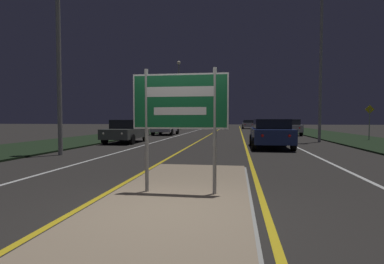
# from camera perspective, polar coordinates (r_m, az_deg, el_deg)

# --- Properties ---
(ground_plane) EXTENTS (160.00, 160.00, 0.00)m
(ground_plane) POSITION_cam_1_polar(r_m,az_deg,el_deg) (4.95, -4.35, -15.07)
(ground_plane) COLOR #282623
(median_island) EXTENTS (2.68, 7.04, 0.10)m
(median_island) POSITION_cam_1_polar(r_m,az_deg,el_deg) (5.81, -2.26, -11.99)
(median_island) COLOR #999993
(median_island) RESTS_ON ground_plane
(verge_left) EXTENTS (5.00, 100.00, 0.08)m
(verge_left) POSITION_cam_1_polar(r_m,az_deg,el_deg) (26.81, -14.61, -0.72)
(verge_left) COLOR black
(verge_left) RESTS_ON ground_plane
(verge_right) EXTENTS (5.00, 100.00, 0.08)m
(verge_right) POSITION_cam_1_polar(r_m,az_deg,el_deg) (26.05, 27.49, -1.01)
(verge_right) COLOR black
(verge_right) RESTS_ON ground_plane
(centre_line_yellow_left) EXTENTS (0.12, 70.00, 0.01)m
(centre_line_yellow_left) POSITION_cam_1_polar(r_m,az_deg,el_deg) (29.75, 3.60, -0.40)
(centre_line_yellow_left) COLOR gold
(centre_line_yellow_left) RESTS_ON ground_plane
(centre_line_yellow_right) EXTENTS (0.12, 70.00, 0.01)m
(centre_line_yellow_right) POSITION_cam_1_polar(r_m,az_deg,el_deg) (29.64, 9.49, -0.44)
(centre_line_yellow_right) COLOR gold
(centre_line_yellow_right) RESTS_ON ground_plane
(lane_line_white_left) EXTENTS (0.12, 70.00, 0.01)m
(lane_line_white_left) POSITION_cam_1_polar(r_m,az_deg,el_deg) (30.10, -1.48, -0.37)
(lane_line_white_left) COLOR silver
(lane_line_white_left) RESTS_ON ground_plane
(lane_line_white_right) EXTENTS (0.12, 70.00, 0.01)m
(lane_line_white_right) POSITION_cam_1_polar(r_m,az_deg,el_deg) (29.80, 14.64, -0.47)
(lane_line_white_right) COLOR silver
(lane_line_white_right) RESTS_ON ground_plane
(edge_line_white_left) EXTENTS (0.10, 70.00, 0.01)m
(edge_line_white_left) POSITION_cam_1_polar(r_m,az_deg,el_deg) (30.77, -6.99, -0.32)
(edge_line_white_left) COLOR silver
(edge_line_white_left) RESTS_ON ground_plane
(edge_line_white_right) EXTENTS (0.10, 70.00, 0.01)m
(edge_line_white_right) POSITION_cam_1_polar(r_m,az_deg,el_deg) (30.27, 20.29, -0.50)
(edge_line_white_right) COLOR silver
(edge_line_white_right) RESTS_ON ground_plane
(highway_sign) EXTENTS (1.81, 0.07, 2.34)m
(highway_sign) POSITION_cam_1_polar(r_m,az_deg,el_deg) (5.63, -2.30, 4.79)
(highway_sign) COLOR #9E9E99
(highway_sign) RESTS_ON median_island
(streetlight_left_near) EXTENTS (0.46, 0.46, 8.92)m
(streetlight_left_near) POSITION_cam_1_polar(r_m,az_deg,el_deg) (14.07, -24.15, 18.43)
(streetlight_left_near) COLOR #9E9E99
(streetlight_left_near) RESTS_ON ground_plane
(streetlight_left_far) EXTENTS (0.48, 0.48, 9.22)m
(streetlight_left_far) POSITION_cam_1_polar(r_m,az_deg,el_deg) (40.31, -2.53, 8.41)
(streetlight_left_far) COLOR #9E9E99
(streetlight_left_far) RESTS_ON ground_plane
(streetlight_right_near) EXTENTS (0.59, 0.59, 11.45)m
(streetlight_right_near) POSITION_cam_1_polar(r_m,az_deg,el_deg) (21.92, 23.44, 18.39)
(streetlight_right_near) COLOR #9E9E99
(streetlight_right_near) RESTS_ON ground_plane
(car_receding_0) EXTENTS (2.03, 4.30, 1.49)m
(car_receding_0) POSITION_cam_1_polar(r_m,az_deg,el_deg) (15.93, 14.78, -0.17)
(car_receding_0) COLOR navy
(car_receding_0) RESTS_ON ground_plane
(car_receding_1) EXTENTS (1.91, 4.22, 1.47)m
(car_receding_1) POSITION_cam_1_polar(r_m,az_deg,el_deg) (29.26, 17.99, 0.95)
(car_receding_1) COLOR #B7B7BC
(car_receding_1) RESTS_ON ground_plane
(car_receding_2) EXTENTS (2.03, 4.16, 1.45)m
(car_receding_2) POSITION_cam_1_polar(r_m,az_deg,el_deg) (39.84, 15.03, 1.33)
(car_receding_2) COLOR navy
(car_receding_2) RESTS_ON ground_plane
(car_receding_3) EXTENTS (1.88, 4.27, 1.36)m
(car_receding_3) POSITION_cam_1_polar(r_m,az_deg,el_deg) (47.58, 10.66, 1.50)
(car_receding_3) COLOR #B7B7BC
(car_receding_3) RESTS_ON ground_plane
(car_approaching_0) EXTENTS (1.91, 4.26, 1.45)m
(car_approaching_0) POSITION_cam_1_polar(r_m,az_deg,el_deg) (19.46, -12.35, 0.23)
(car_approaching_0) COLOR #4C514C
(car_approaching_0) RESTS_ON ground_plane
(car_approaching_1) EXTENTS (1.95, 4.38, 1.53)m
(car_approaching_1) POSITION_cam_1_polar(r_m,az_deg,el_deg) (28.58, -5.01, 1.09)
(car_approaching_1) COLOR #B7B7BC
(car_approaching_1) RESTS_ON ground_plane
(warning_sign) EXTENTS (0.60, 0.06, 2.37)m
(warning_sign) POSITION_cam_1_polar(r_m,az_deg,el_deg) (23.60, 30.72, 2.16)
(warning_sign) COLOR #9E9E99
(warning_sign) RESTS_ON verge_right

